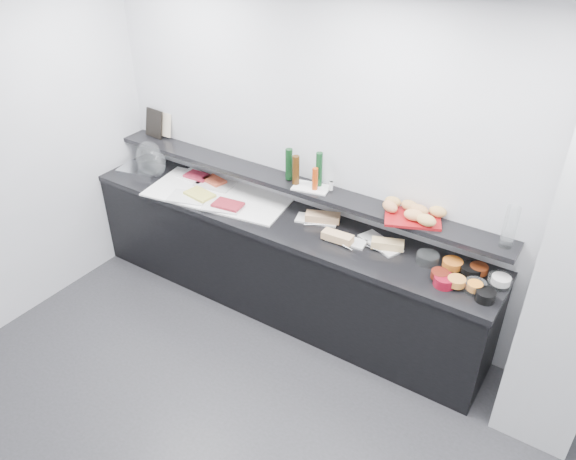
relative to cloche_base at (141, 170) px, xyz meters
The scene contains 55 objects.
back_wall 2.30m from the cloche_base, ahead, with size 5.00×0.02×2.70m, color silver.
ceiling 3.32m from the cloche_base, 36.81° to the right, with size 5.00×5.00×0.00m, color white.
buffet_cabinet 1.62m from the cloche_base, ahead, with size 3.60×0.60×0.85m, color black.
counter_top 1.54m from the cloche_base, ahead, with size 3.62×0.62×0.05m, color black.
wall_shelf 1.57m from the cloche_base, ahead, with size 3.60×0.25×0.04m, color black.
cloche_base is the anchor object (origin of this frame).
cloche_dome 0.15m from the cloche_base, 32.69° to the left, with size 0.37×0.25×0.34m, color white.
linen_runner 0.90m from the cloche_base, ahead, with size 1.25×0.59×0.01m, color white.
platter_meat_a 0.54m from the cloche_base, 18.69° to the left, with size 0.30×0.20×0.01m, color white.
food_meat_a 0.58m from the cloche_base, 16.39° to the left, with size 0.23×0.14×0.02m, color maroon.
platter_salmon 0.78m from the cloche_base, 11.70° to the left, with size 0.34×0.22×0.01m, color silver.
food_salmon 0.76m from the cloche_base, 13.53° to the left, with size 0.20×0.13×0.02m, color #CE452A.
platter_cheese 0.75m from the cloche_base, 12.01° to the right, with size 0.33×0.22×0.01m, color silver.
food_cheese 0.80m from the cloche_base, ahead, with size 0.25×0.16×0.02m, color #D3CA52.
platter_meat_b 1.07m from the cloche_base, ahead, with size 0.32×0.21×0.01m, color silver.
food_meat_b 1.11m from the cloche_base, ahead, with size 0.24×0.15×0.02m, color maroon.
sandwich_plate_left 1.83m from the cloche_base, ahead, with size 0.33×0.14×0.01m, color white.
sandwich_food_left 1.88m from the cloche_base, ahead, with size 0.27×0.10×0.06m, color tan.
tongs_left 1.85m from the cloche_base, ahead, with size 0.01×0.01×0.16m, color silver.
sandwich_plate_mid 2.16m from the cloche_base, ahead, with size 0.30×0.13×0.01m, color white.
sandwich_food_mid 2.11m from the cloche_base, ahead, with size 0.24×0.09×0.06m, color tan.
tongs_mid 2.19m from the cloche_base, ahead, with size 0.01×0.01×0.16m, color silver.
sandwich_plate_right 2.40m from the cloche_base, ahead, with size 0.35×0.15×0.01m, color silver.
sandwich_food_right 2.47m from the cloche_base, ahead, with size 0.24×0.09×0.06m, color #DCB373.
tongs_right 2.39m from the cloche_base, ahead, with size 0.01×0.01×0.16m, color #B6B8BE.
bowl_glass_fruit 2.77m from the cloche_base, ahead, with size 0.16×0.16×0.07m, color white.
fill_glass_fruit 2.95m from the cloche_base, ahead, with size 0.14×0.14×0.05m, color orange.
bowl_black_jam 3.08m from the cloche_base, ahead, with size 0.15×0.15×0.07m, color black.
fill_black_jam 3.12m from the cloche_base, ahead, with size 0.13×0.13×0.05m, color #56200C.
bowl_glass_cream 3.28m from the cloche_base, ahead, with size 0.16×0.16×0.07m, color silver.
fill_glass_cream 3.29m from the cloche_base, ahead, with size 0.13×0.13×0.05m, color white.
bowl_red_jam 2.97m from the cloche_base, ahead, with size 0.14×0.14×0.07m, color maroon.
fill_red_jam 2.92m from the cloche_base, ahead, with size 0.12×0.12×0.05m, color #52150B.
bowl_glass_salmon 3.16m from the cloche_base, ahead, with size 0.14×0.14×0.07m, color white.
fill_glass_salmon 3.04m from the cloche_base, ahead, with size 0.12×0.12×0.05m, color orange.
bowl_black_fruit 3.24m from the cloche_base, ahead, with size 0.13×0.13×0.07m, color black.
fill_black_fruit 3.16m from the cloche_base, ahead, with size 0.10×0.10×0.05m, color orange.
framed_print 0.45m from the cloche_base, 97.16° to the left, with size 0.21×0.02×0.26m, color black.
print_art 0.47m from the cloche_base, 79.08° to the left, with size 0.19×0.00×0.22m, color beige.
condiment_tray 1.76m from the cloche_base, ahead, with size 0.29×0.18×0.01m, color white.
bottle_green_a 1.57m from the cloche_base, ahead, with size 0.06×0.06×0.26m, color black.
bottle_brown 1.65m from the cloche_base, ahead, with size 0.06×0.06×0.24m, color #3E240B.
bottle_green_b 1.83m from the cloche_base, ahead, with size 0.05×0.05×0.28m, color #0F3819.
bottle_hot 1.82m from the cloche_base, ahead, with size 0.05×0.05×0.18m, color #B73B0D.
shaker_salt 1.92m from the cloche_base, ahead, with size 0.03×0.03×0.07m, color silver.
shaker_pepper 1.92m from the cloche_base, ahead, with size 0.03×0.03×0.07m, color white.
bread_tray 2.61m from the cloche_base, ahead, with size 0.39×0.28×0.02m, color maroon.
bread_roll_nw 2.44m from the cloche_base, ahead, with size 0.12×0.08×0.08m, color #BA8B47.
bread_roll_n 2.56m from the cloche_base, ahead, with size 0.14×0.09×0.08m, color #B98346.
bread_roll_ne 2.76m from the cloche_base, ahead, with size 0.13×0.08×0.08m, color tan.
bread_roll_sw 2.44m from the cloche_base, ahead, with size 0.13×0.08×0.08m, color #C57D4B.
bread_roll_s 2.63m from the cloche_base, ahead, with size 0.15×0.09×0.08m, color tan.
bread_roll_se 2.73m from the cloche_base, ahead, with size 0.15×0.09×0.08m, color tan.
bread_roll_mide 2.64m from the cloche_base, ahead, with size 0.15×0.09×0.08m, color #C08249.
carafe 3.27m from the cloche_base, ahead, with size 0.09×0.09×0.30m, color white.
Camera 1 is at (1.49, -1.50, 3.25)m, focal length 35.00 mm.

